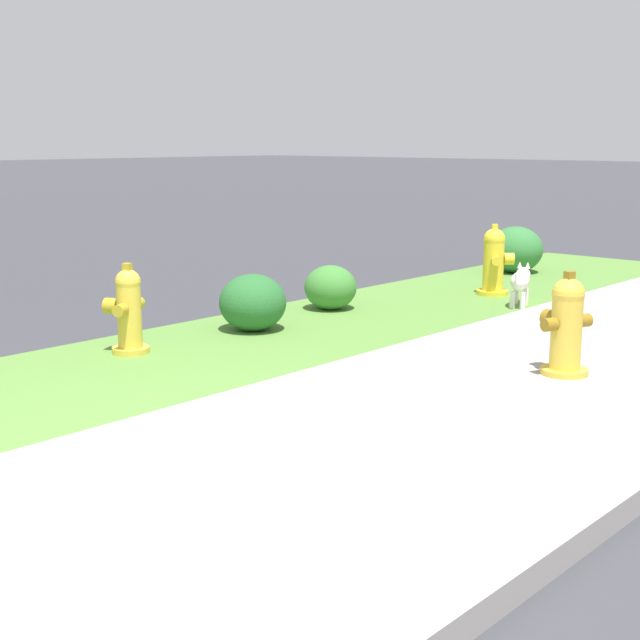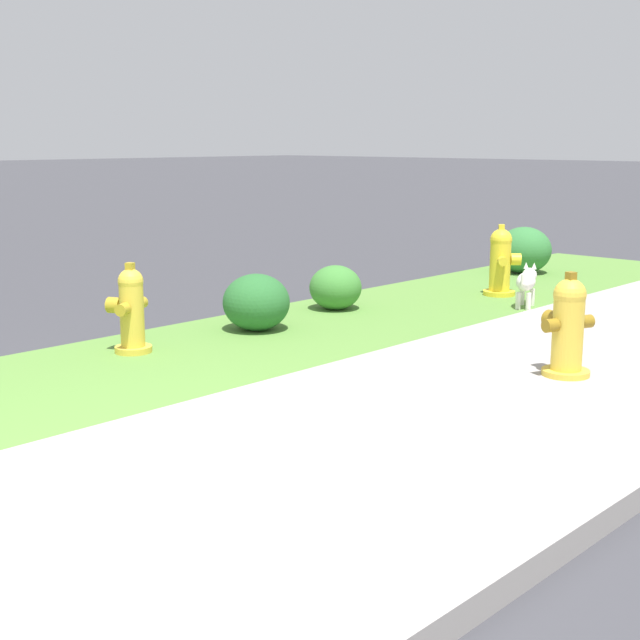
{
  "view_description": "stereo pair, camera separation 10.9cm",
  "coord_description": "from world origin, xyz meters",
  "px_view_note": "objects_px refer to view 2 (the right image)",
  "views": [
    {
      "loc": [
        -2.34,
        -2.79,
        1.57
      ],
      "look_at": [
        1.91,
        1.05,
        0.4
      ],
      "focal_mm": 50.0,
      "sensor_mm": 36.0,
      "label": 1
    },
    {
      "loc": [
        -2.26,
        -2.87,
        1.57
      ],
      "look_at": [
        1.91,
        1.05,
        0.4
      ],
      "focal_mm": 50.0,
      "sensor_mm": 36.0,
      "label": 2
    }
  ],
  "objects_px": {
    "fire_hydrant_near_corner": "(131,310)",
    "fire_hydrant_mid_block": "(567,327)",
    "small_white_dog": "(527,282)",
    "shrub_bush_mid_verge": "(335,288)",
    "shrub_bush_near_lamp": "(524,250)",
    "fire_hydrant_across_street": "(501,262)",
    "shrub_bush_far_verge": "(256,302)"
  },
  "relations": [
    {
      "from": "fire_hydrant_near_corner",
      "to": "shrub_bush_mid_verge",
      "type": "height_order",
      "value": "fire_hydrant_near_corner"
    },
    {
      "from": "fire_hydrant_across_street",
      "to": "shrub_bush_far_verge",
      "type": "height_order",
      "value": "fire_hydrant_across_street"
    },
    {
      "from": "shrub_bush_far_verge",
      "to": "small_white_dog",
      "type": "bearing_deg",
      "value": -23.84
    },
    {
      "from": "small_white_dog",
      "to": "shrub_bush_far_verge",
      "type": "height_order",
      "value": "shrub_bush_far_verge"
    },
    {
      "from": "small_white_dog",
      "to": "fire_hydrant_mid_block",
      "type": "bearing_deg",
      "value": -165.94
    },
    {
      "from": "fire_hydrant_across_street",
      "to": "shrub_bush_mid_verge",
      "type": "bearing_deg",
      "value": -62.47
    },
    {
      "from": "shrub_bush_far_verge",
      "to": "fire_hydrant_near_corner",
      "type": "bearing_deg",
      "value": 175.4
    },
    {
      "from": "small_white_dog",
      "to": "shrub_bush_near_lamp",
      "type": "relative_size",
      "value": 0.77
    },
    {
      "from": "fire_hydrant_mid_block",
      "to": "shrub_bush_far_verge",
      "type": "relative_size",
      "value": 1.27
    },
    {
      "from": "fire_hydrant_across_street",
      "to": "shrub_bush_near_lamp",
      "type": "bearing_deg",
      "value": 162.55
    },
    {
      "from": "fire_hydrant_near_corner",
      "to": "shrub_bush_far_verge",
      "type": "distance_m",
      "value": 1.18
    },
    {
      "from": "shrub_bush_near_lamp",
      "to": "fire_hydrant_across_street",
      "type": "bearing_deg",
      "value": -157.48
    },
    {
      "from": "shrub_bush_mid_verge",
      "to": "shrub_bush_near_lamp",
      "type": "relative_size",
      "value": 0.76
    },
    {
      "from": "small_white_dog",
      "to": "shrub_bush_far_verge",
      "type": "distance_m",
      "value": 2.69
    },
    {
      "from": "shrub_bush_near_lamp",
      "to": "shrub_bush_mid_verge",
      "type": "bearing_deg",
      "value": 178.61
    },
    {
      "from": "fire_hydrant_mid_block",
      "to": "fire_hydrant_across_street",
      "type": "bearing_deg",
      "value": 60.66
    },
    {
      "from": "fire_hydrant_mid_block",
      "to": "shrub_bush_mid_verge",
      "type": "bearing_deg",
      "value": 96.08
    },
    {
      "from": "fire_hydrant_across_street",
      "to": "shrub_bush_far_verge",
      "type": "bearing_deg",
      "value": -51.16
    },
    {
      "from": "fire_hydrant_mid_block",
      "to": "shrub_bush_near_lamp",
      "type": "height_order",
      "value": "fire_hydrant_mid_block"
    },
    {
      "from": "fire_hydrant_across_street",
      "to": "fire_hydrant_mid_block",
      "type": "relative_size",
      "value": 1.02
    },
    {
      "from": "shrub_bush_near_lamp",
      "to": "fire_hydrant_near_corner",
      "type": "bearing_deg",
      "value": 179.72
    },
    {
      "from": "shrub_bush_mid_verge",
      "to": "small_white_dog",
      "type": "bearing_deg",
      "value": -42.91
    },
    {
      "from": "small_white_dog",
      "to": "shrub_bush_mid_verge",
      "type": "bearing_deg",
      "value": 114.8
    },
    {
      "from": "fire_hydrant_near_corner",
      "to": "fire_hydrant_mid_block",
      "type": "bearing_deg",
      "value": -86.51
    },
    {
      "from": "shrub_bush_far_verge",
      "to": "shrub_bush_mid_verge",
      "type": "distance_m",
      "value": 1.15
    },
    {
      "from": "fire_hydrant_across_street",
      "to": "fire_hydrant_near_corner",
      "type": "bearing_deg",
      "value": -49.26
    },
    {
      "from": "fire_hydrant_near_corner",
      "to": "shrub_bush_far_verge",
      "type": "relative_size",
      "value": 1.21
    },
    {
      "from": "fire_hydrant_near_corner",
      "to": "small_white_dog",
      "type": "height_order",
      "value": "fire_hydrant_near_corner"
    },
    {
      "from": "small_white_dog",
      "to": "shrub_bush_far_verge",
      "type": "xyz_separation_m",
      "value": [
        -2.46,
        1.09,
        -0.01
      ]
    },
    {
      "from": "fire_hydrant_near_corner",
      "to": "shrub_bush_far_verge",
      "type": "xyz_separation_m",
      "value": [
        1.17,
        -0.09,
        -0.09
      ]
    },
    {
      "from": "fire_hydrant_near_corner",
      "to": "shrub_bush_near_lamp",
      "type": "bearing_deg",
      "value": -27.43
    },
    {
      "from": "shrub_bush_far_verge",
      "to": "shrub_bush_mid_verge",
      "type": "relative_size",
      "value": 1.14
    }
  ]
}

